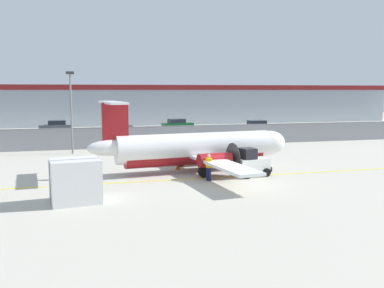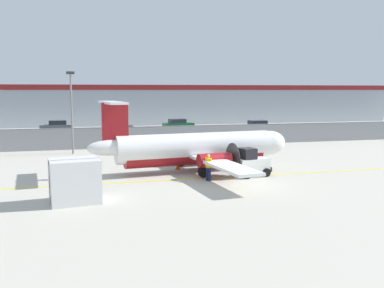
{
  "view_description": "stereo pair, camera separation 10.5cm",
  "coord_description": "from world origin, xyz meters",
  "px_view_note": "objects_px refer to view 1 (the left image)",
  "views": [
    {
      "loc": [
        -8.8,
        -23.95,
        5.63
      ],
      "look_at": [
        -1.15,
        5.51,
        1.8
      ],
      "focal_mm": 40.0,
      "sensor_mm": 36.0,
      "label": 1
    },
    {
      "loc": [
        -8.7,
        -23.97,
        5.63
      ],
      "look_at": [
        -1.15,
        5.51,
        1.8
      ],
      "focal_mm": 40.0,
      "sensor_mm": 36.0,
      "label": 2
    }
  ],
  "objects_px": {
    "parked_car_1": "(121,133)",
    "baggage_tug": "(251,163)",
    "apron_light_pole": "(71,105)",
    "traffic_cone_near_right": "(136,162)",
    "parked_car_0": "(56,126)",
    "commuter_airplane": "(199,148)",
    "ground_crew_worker": "(209,166)",
    "cargo_container": "(75,181)",
    "traffic_cone_near_left": "(178,165)",
    "parked_car_2": "(177,125)",
    "parked_car_3": "(258,126)"
  },
  "relations": [
    {
      "from": "traffic_cone_near_right",
      "to": "parked_car_2",
      "type": "xyz_separation_m",
      "value": [
        9.05,
        26.41,
        0.58
      ]
    },
    {
      "from": "ground_crew_worker",
      "to": "parked_car_1",
      "type": "bearing_deg",
      "value": -111.95
    },
    {
      "from": "cargo_container",
      "to": "traffic_cone_near_left",
      "type": "bearing_deg",
      "value": 39.45
    },
    {
      "from": "parked_car_0",
      "to": "parked_car_2",
      "type": "xyz_separation_m",
      "value": [
        16.13,
        -1.15,
        0.0
      ]
    },
    {
      "from": "baggage_tug",
      "to": "parked_car_1",
      "type": "relative_size",
      "value": 0.59
    },
    {
      "from": "traffic_cone_near_left",
      "to": "parked_car_3",
      "type": "height_order",
      "value": "parked_car_3"
    },
    {
      "from": "traffic_cone_near_left",
      "to": "parked_car_0",
      "type": "relative_size",
      "value": 0.15
    },
    {
      "from": "commuter_airplane",
      "to": "parked_car_1",
      "type": "height_order",
      "value": "commuter_airplane"
    },
    {
      "from": "parked_car_0",
      "to": "parked_car_3",
      "type": "relative_size",
      "value": 0.99
    },
    {
      "from": "commuter_airplane",
      "to": "traffic_cone_near_right",
      "type": "height_order",
      "value": "commuter_airplane"
    },
    {
      "from": "parked_car_2",
      "to": "apron_light_pole",
      "type": "xyz_separation_m",
      "value": [
        -13.74,
        -18.46,
        3.41
      ]
    },
    {
      "from": "traffic_cone_near_right",
      "to": "apron_light_pole",
      "type": "bearing_deg",
      "value": 120.5
    },
    {
      "from": "baggage_tug",
      "to": "parked_car_3",
      "type": "relative_size",
      "value": 0.59
    },
    {
      "from": "traffic_cone_near_right",
      "to": "apron_light_pole",
      "type": "xyz_separation_m",
      "value": [
        -4.68,
        7.95,
        3.99
      ]
    },
    {
      "from": "parked_car_0",
      "to": "apron_light_pole",
      "type": "height_order",
      "value": "apron_light_pole"
    },
    {
      "from": "parked_car_2",
      "to": "traffic_cone_near_right",
      "type": "bearing_deg",
      "value": -115.37
    },
    {
      "from": "baggage_tug",
      "to": "parked_car_0",
      "type": "xyz_separation_m",
      "value": [
        -13.98,
        33.05,
        0.04
      ]
    },
    {
      "from": "parked_car_2",
      "to": "parked_car_3",
      "type": "height_order",
      "value": "same"
    },
    {
      "from": "traffic_cone_near_left",
      "to": "ground_crew_worker",
      "type": "bearing_deg",
      "value": -76.88
    },
    {
      "from": "ground_crew_worker",
      "to": "parked_car_1",
      "type": "distance_m",
      "value": 23.56
    },
    {
      "from": "commuter_airplane",
      "to": "ground_crew_worker",
      "type": "height_order",
      "value": "commuter_airplane"
    },
    {
      "from": "traffic_cone_near_right",
      "to": "parked_car_1",
      "type": "relative_size",
      "value": 0.15
    },
    {
      "from": "commuter_airplane",
      "to": "cargo_container",
      "type": "height_order",
      "value": "commuter_airplane"
    },
    {
      "from": "commuter_airplane",
      "to": "baggage_tug",
      "type": "xyz_separation_m",
      "value": [
        2.85,
        -2.63,
        -0.75
      ]
    },
    {
      "from": "apron_light_pole",
      "to": "baggage_tug",
      "type": "bearing_deg",
      "value": -49.22
    },
    {
      "from": "parked_car_0",
      "to": "commuter_airplane",
      "type": "bearing_deg",
      "value": 110.35
    },
    {
      "from": "baggage_tug",
      "to": "traffic_cone_near_left",
      "type": "distance_m",
      "value": 5.55
    },
    {
      "from": "baggage_tug",
      "to": "commuter_airplane",
      "type": "bearing_deg",
      "value": 125.94
    },
    {
      "from": "cargo_container",
      "to": "parked_car_3",
      "type": "distance_m",
      "value": 38.03
    },
    {
      "from": "parked_car_1",
      "to": "traffic_cone_near_left",
      "type": "bearing_deg",
      "value": 98.24
    },
    {
      "from": "baggage_tug",
      "to": "cargo_container",
      "type": "bearing_deg",
      "value": -171.78
    },
    {
      "from": "ground_crew_worker",
      "to": "apron_light_pole",
      "type": "bearing_deg",
      "value": -89.13
    },
    {
      "from": "traffic_cone_near_left",
      "to": "parked_car_1",
      "type": "height_order",
      "value": "parked_car_1"
    },
    {
      "from": "apron_light_pole",
      "to": "parked_car_3",
      "type": "bearing_deg",
      "value": 29.02
    },
    {
      "from": "commuter_airplane",
      "to": "parked_car_0",
      "type": "height_order",
      "value": "commuter_airplane"
    },
    {
      "from": "traffic_cone_near_right",
      "to": "traffic_cone_near_left",
      "type": "bearing_deg",
      "value": -34.34
    },
    {
      "from": "apron_light_pole",
      "to": "traffic_cone_near_right",
      "type": "bearing_deg",
      "value": -59.5
    },
    {
      "from": "commuter_airplane",
      "to": "traffic_cone_near_left",
      "type": "height_order",
      "value": "commuter_airplane"
    },
    {
      "from": "baggage_tug",
      "to": "parked_car_1",
      "type": "xyz_separation_m",
      "value": [
        -6.41,
        22.59,
        0.04
      ]
    },
    {
      "from": "parked_car_1",
      "to": "parked_car_2",
      "type": "relative_size",
      "value": 0.97
    },
    {
      "from": "commuter_airplane",
      "to": "cargo_container",
      "type": "bearing_deg",
      "value": -148.03
    },
    {
      "from": "cargo_container",
      "to": "traffic_cone_near_right",
      "type": "distance_m",
      "value": 10.38
    },
    {
      "from": "traffic_cone_near_left",
      "to": "apron_light_pole",
      "type": "xyz_separation_m",
      "value": [
        -7.42,
        9.82,
        3.99
      ]
    },
    {
      "from": "ground_crew_worker",
      "to": "cargo_container",
      "type": "distance_m",
      "value": 8.62
    },
    {
      "from": "parked_car_0",
      "to": "parked_car_1",
      "type": "distance_m",
      "value": 12.91
    },
    {
      "from": "parked_car_1",
      "to": "baggage_tug",
      "type": "bearing_deg",
      "value": 107.35
    },
    {
      "from": "parked_car_3",
      "to": "commuter_airplane",
      "type": "bearing_deg",
      "value": -124.07
    },
    {
      "from": "ground_crew_worker",
      "to": "parked_car_2",
      "type": "xyz_separation_m",
      "value": [
        5.3,
        32.63,
        -0.06
      ]
    },
    {
      "from": "baggage_tug",
      "to": "parked_car_0",
      "type": "height_order",
      "value": "baggage_tug"
    },
    {
      "from": "baggage_tug",
      "to": "parked_car_0",
      "type": "relative_size",
      "value": 0.59
    }
  ]
}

